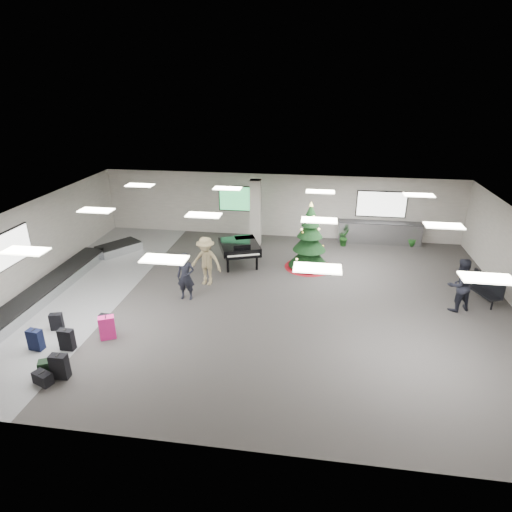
# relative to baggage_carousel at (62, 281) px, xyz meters

# --- Properties ---
(ground) EXTENTS (18.00, 18.00, 0.00)m
(ground) POSITION_rel_baggage_carousel_xyz_m (7.84, 0.08, -0.21)
(ground) COLOR #312E2C
(ground) RESTS_ON ground
(room_envelope) EXTENTS (18.02, 14.02, 3.21)m
(room_envelope) POSITION_rel_baggage_carousel_xyz_m (7.46, 0.75, 2.12)
(room_envelope) COLOR #A49D96
(room_envelope) RESTS_ON ground
(baggage_carousel) EXTENTS (2.28, 9.71, 0.43)m
(baggage_carousel) POSITION_rel_baggage_carousel_xyz_m (0.00, 0.00, 0.00)
(baggage_carousel) COLOR silver
(baggage_carousel) RESTS_ON ground
(service_counter) EXTENTS (4.05, 0.65, 1.08)m
(service_counter) POSITION_rel_baggage_carousel_xyz_m (12.84, 6.73, 0.33)
(service_counter) COLOR silver
(service_counter) RESTS_ON ground
(suitcase_0) EXTENTS (0.47, 0.27, 0.73)m
(suitcase_0) POSITION_rel_baggage_carousel_xyz_m (3.11, -5.18, 0.14)
(suitcase_0) COLOR black
(suitcase_0) RESTS_ON ground
(suitcase_1) EXTENTS (0.44, 0.24, 0.69)m
(suitcase_1) POSITION_rel_baggage_carousel_xyz_m (2.57, -3.94, 0.12)
(suitcase_1) COLOR black
(suitcase_1) RESTS_ON ground
(pink_suitcase) EXTENTS (0.55, 0.46, 0.77)m
(pink_suitcase) POSITION_rel_baggage_carousel_xyz_m (3.49, -3.19, 0.16)
(pink_suitcase) COLOR #E91E7E
(pink_suitcase) RESTS_ON ground
(suitcase_3) EXTENTS (0.37, 0.22, 0.55)m
(suitcase_3) POSITION_rel_baggage_carousel_xyz_m (3.18, -2.71, 0.06)
(suitcase_3) COLOR black
(suitcase_3) RESTS_ON ground
(navy_suitcase) EXTENTS (0.45, 0.30, 0.68)m
(navy_suitcase) POSITION_rel_baggage_carousel_xyz_m (1.65, -4.07, 0.12)
(navy_suitcase) COLOR black
(navy_suitcase) RESTS_ON ground
(green_duffel) EXTENTS (0.67, 0.52, 0.42)m
(green_duffel) POSITION_rel_baggage_carousel_xyz_m (2.71, -5.03, -0.01)
(green_duffel) COLOR black
(green_duffel) RESTS_ON ground
(suitcase_8) EXTENTS (0.43, 0.32, 0.59)m
(suitcase_8) POSITION_rel_baggage_carousel_xyz_m (1.62, -2.95, 0.07)
(suitcase_8) COLOR black
(suitcase_8) RESTS_ON ground
(black_duffel) EXTENTS (0.59, 0.45, 0.36)m
(black_duffel) POSITION_rel_baggage_carousel_xyz_m (2.78, -5.49, -0.04)
(black_duffel) COLOR black
(black_duffel) RESTS_ON ground
(christmas_tree) EXTENTS (2.05, 2.05, 2.92)m
(christmas_tree) POSITION_rel_baggage_carousel_xyz_m (9.51, 3.25, 0.79)
(christmas_tree) COLOR maroon
(christmas_tree) RESTS_ON ground
(grand_piano) EXTENTS (2.16, 2.45, 1.17)m
(grand_piano) POSITION_rel_baggage_carousel_xyz_m (6.53, 3.06, 0.62)
(grand_piano) COLOR black
(grand_piano) RESTS_ON ground
(bench) EXTENTS (1.05, 1.65, 0.99)m
(bench) POSITION_rel_baggage_carousel_xyz_m (15.91, 1.06, 0.34)
(bench) COLOR black
(bench) RESTS_ON ground
(traveler_a) EXTENTS (0.65, 0.43, 1.78)m
(traveler_a) POSITION_rel_baggage_carousel_xyz_m (5.16, -0.27, 0.68)
(traveler_a) COLOR black
(traveler_a) RESTS_ON ground
(traveler_b) EXTENTS (1.38, 0.94, 1.96)m
(traveler_b) POSITION_rel_baggage_carousel_xyz_m (5.58, 1.01, 0.77)
(traveler_b) COLOR #99875F
(traveler_b) RESTS_ON ground
(traveler_bench) EXTENTS (1.16, 1.05, 1.94)m
(traveler_bench) POSITION_rel_baggage_carousel_xyz_m (14.76, 0.29, 0.76)
(traveler_bench) COLOR black
(traveler_bench) RESTS_ON ground
(potted_plant_left) EXTENTS (0.61, 0.58, 0.87)m
(potted_plant_left) POSITION_rel_baggage_carousel_xyz_m (11.14, 6.10, 0.22)
(potted_plant_left) COLOR #193A12
(potted_plant_left) RESTS_ON ground
(potted_plant_right) EXTENTS (0.70, 0.70, 0.88)m
(potted_plant_right) POSITION_rel_baggage_carousel_xyz_m (14.39, 6.58, 0.23)
(potted_plant_right) COLOR #193A12
(potted_plant_right) RESTS_ON ground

